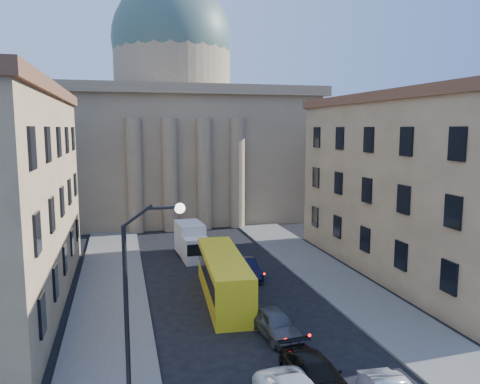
% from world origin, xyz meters
% --- Properties ---
extents(sidewalk_left, '(5.00, 60.00, 0.15)m').
position_xyz_m(sidewalk_left, '(-8.50, 18.00, 0.07)').
color(sidewalk_left, '#5C5954').
rests_on(sidewalk_left, ground).
extents(sidewalk_right, '(5.00, 60.00, 0.15)m').
position_xyz_m(sidewalk_right, '(8.50, 18.00, 0.07)').
color(sidewalk_right, '#5C5954').
rests_on(sidewalk_right, ground).
extents(church, '(68.02, 28.76, 36.60)m').
position_xyz_m(church, '(0.00, 55.47, 11.88)').
color(church, '#7B654C').
rests_on(church, ground).
extents(building_right, '(11.60, 26.60, 14.70)m').
position_xyz_m(building_right, '(17.00, 22.00, 7.42)').
color(building_right, tan).
rests_on(building_right, ground).
extents(street_lamp, '(2.62, 0.44, 8.83)m').
position_xyz_m(street_lamp, '(-6.97, 8.00, 5.29)').
color(street_lamp, black).
rests_on(street_lamp, ground).
extents(car_right_mid, '(2.46, 5.18, 1.46)m').
position_xyz_m(car_right_mid, '(0.80, 7.32, 0.73)').
color(car_right_mid, black).
rests_on(car_right_mid, ground).
extents(car_right_far, '(2.34, 4.71, 1.54)m').
position_xyz_m(car_right_far, '(0.80, 13.10, 0.77)').
color(car_right_far, '#48494D').
rests_on(car_right_far, ground).
extents(car_right_distant, '(1.62, 4.53, 1.49)m').
position_xyz_m(car_right_distant, '(1.97, 23.79, 0.74)').
color(car_right_distant, black).
rests_on(car_right_distant, ground).
extents(city_bus, '(3.36, 11.27, 3.13)m').
position_xyz_m(city_bus, '(-0.80, 19.70, 1.68)').
color(city_bus, yellow).
rests_on(city_bus, ground).
extents(box_truck, '(2.57, 5.77, 3.10)m').
position_xyz_m(box_truck, '(-1.36, 30.86, 1.47)').
color(box_truck, silver).
rests_on(box_truck, ground).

